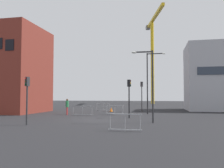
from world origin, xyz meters
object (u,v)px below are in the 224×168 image
Objects in this scene: traffic_light_crosswalk at (27,92)px; traffic_light_island at (142,92)px; pedestrian_walking at (67,105)px; construction_crane at (153,47)px; streetlamp_tall at (150,77)px; streetlamp_short at (150,79)px; traffic_cone_orange at (111,110)px; traffic_light_verge at (129,92)px.

traffic_light_island reaches higher than traffic_light_crosswalk.
pedestrian_walking is (-0.75, 9.58, -1.37)m from traffic_light_crosswalk.
streetlamp_tall is (0.62, -36.50, -11.44)m from construction_crane.
construction_crane is 34.33m from traffic_light_island.
construction_crane reaches higher than pedestrian_walking.
streetlamp_short is 11.87m from pedestrian_walking.
pedestrian_walking is at bearing -137.01° from traffic_light_island.
traffic_light_island is (-1.33, 4.76, -1.60)m from streetlamp_tall.
traffic_light_crosswalk is 9.71m from pedestrian_walking.
pedestrian_walking is 3.09× the size of traffic_cone_orange.
traffic_light_verge is 2.05× the size of pedestrian_walking.
construction_crane is at bearing 81.90° from traffic_cone_orange.
pedestrian_walking is (-9.74, 6.32, -2.48)m from streetlamp_short.
traffic_light_verge is (-1.79, -5.44, -1.84)m from streetlamp_tall.
construction_crane reaches higher than streetlamp_short.
streetlamp_short reaches higher than traffic_light_island.
traffic_light_verge is (-1.17, -41.94, -13.28)m from construction_crane.
streetlamp_tall is 10.32m from pedestrian_walking.
traffic_light_crosswalk is 9.71m from traffic_light_verge.
traffic_light_verge is 0.91× the size of traffic_light_island.
streetlamp_short is 9.87× the size of traffic_cone_orange.
construction_crane is 6.55× the size of traffic_light_crosswalk.
traffic_light_crosswalk is 6.05× the size of traffic_cone_orange.
streetlamp_short is at bearing 19.97° from traffic_light_crosswalk.
streetlamp_short is 1.56× the size of traffic_light_verge.
traffic_light_island is (7.30, 17.09, 0.35)m from traffic_light_crosswalk.
traffic_light_island is 7.00× the size of traffic_cone_orange.
traffic_cone_orange is at bearing 55.78° from pedestrian_walking.
traffic_cone_orange is at bearing 78.11° from traffic_light_crosswalk.
traffic_cone_orange is (-3.58, 8.57, -2.28)m from traffic_light_verge.
construction_crane is at bearing 90.98° from streetlamp_tall.
pedestrian_walking is at bearing -163.66° from streetlamp_tall.
traffic_light_crosswalk is 15.95m from traffic_cone_orange.
traffic_light_island is at bearing 105.57° from streetlamp_tall.
streetlamp_tall is at bearing 92.27° from streetlamp_short.
traffic_light_verge is at bearing -91.60° from construction_crane.
traffic_cone_orange is at bearing -158.17° from traffic_light_island.
streetlamp_tall is 6.01m from traffic_light_verge.
traffic_light_island is 5.04m from traffic_cone_orange.
traffic_light_island reaches higher than traffic_light_verge.
construction_crane is 38.26m from streetlamp_tall.
traffic_light_island is (0.47, 10.19, 0.24)m from traffic_light_verge.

